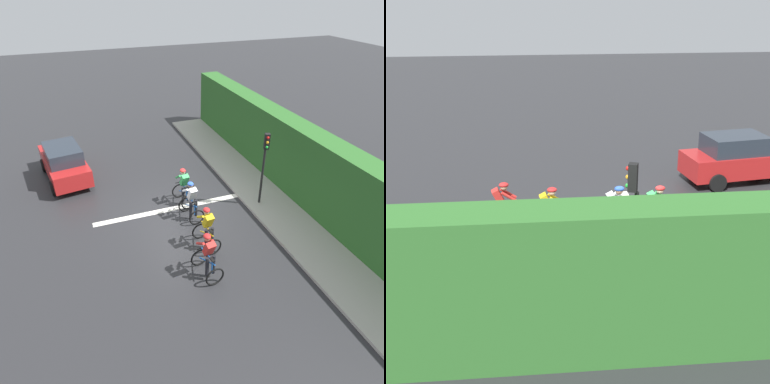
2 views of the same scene
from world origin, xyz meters
The scene contains 11 objects.
ground_plane centered at (0.00, 0.00, 0.00)m, with size 80.00×80.00×0.00m, color #28282B.
sidewalk_kerb centered at (-4.30, 2.00, 0.06)m, with size 2.80×24.04×0.12m, color #ADA89E.
stone_wall_low centered at (-5.20, 2.00, 0.32)m, with size 0.44×24.04×0.63m, color tan.
hedge_wall centered at (-5.50, 2.00, 1.60)m, with size 1.10×24.04×3.19m, color #2D6628.
road_marking_stop_line centered at (0.00, -0.43, 0.00)m, with size 7.00×0.30×0.01m, color silver.
cyclist_lead centered at (0.24, 3.70, 0.80)m, with size 0.81×1.15×1.66m.
cyclist_second centered at (-0.29, 2.36, 0.80)m, with size 0.77×1.13×1.66m.
cyclist_mid centered at (-0.39, 0.49, 0.80)m, with size 0.79×1.15×1.66m.
cyclist_fourth centered at (-0.46, -0.65, 0.80)m, with size 0.77×1.13×1.66m.
car_red centered at (4.20, -4.79, 0.87)m, with size 2.35×4.31×1.76m.
traffic_light_near_crossing centered at (-3.48, 0.62, 2.22)m, with size 0.26×0.30×3.34m.
Camera 1 is at (3.67, 11.44, 8.52)m, focal length 32.68 mm.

